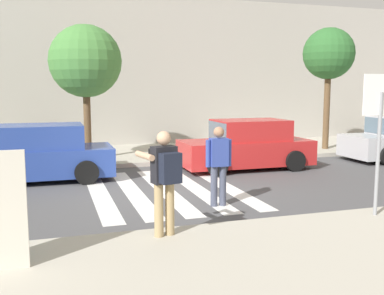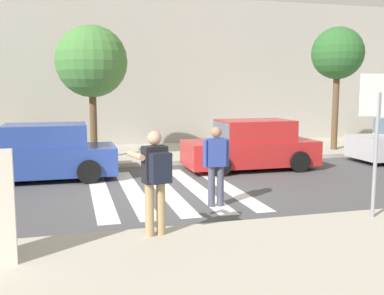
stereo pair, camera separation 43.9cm
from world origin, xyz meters
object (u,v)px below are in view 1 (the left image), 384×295
(photographer_with_backpack, at_px, (165,174))
(parked_car_blue, at_px, (38,155))
(pedestrian_crossing, at_px, (219,162))
(street_tree_center, at_px, (86,62))
(parked_car_red, at_px, (247,146))
(street_tree_east, at_px, (329,55))
(stop_sign, at_px, (380,113))

(photographer_with_backpack, xyz_separation_m, parked_car_blue, (-2.09, 5.93, -0.44))
(pedestrian_crossing, xyz_separation_m, street_tree_center, (-2.23, 6.50, 2.42))
(street_tree_center, bearing_deg, pedestrian_crossing, -71.05)
(parked_car_red, height_order, street_tree_east, street_tree_east)
(parked_car_blue, xyz_separation_m, street_tree_east, (10.73, 2.42, 3.08))
(stop_sign, relative_size, photographer_with_backpack, 1.54)
(parked_car_blue, distance_m, street_tree_east, 11.43)
(street_tree_center, bearing_deg, street_tree_east, -0.86)
(pedestrian_crossing, xyz_separation_m, parked_car_blue, (-3.78, 3.95, -0.25))
(stop_sign, xyz_separation_m, photographer_with_backpack, (-4.11, 0.01, -0.91))
(parked_car_red, distance_m, street_tree_east, 5.96)
(stop_sign, distance_m, pedestrian_crossing, 3.33)
(pedestrian_crossing, xyz_separation_m, street_tree_east, (6.96, 6.36, 2.83))
(parked_car_blue, bearing_deg, photographer_with_backpack, -70.57)
(photographer_with_backpack, relative_size, pedestrian_crossing, 1.00)
(parked_car_blue, relative_size, street_tree_east, 0.87)
(photographer_with_backpack, xyz_separation_m, pedestrian_crossing, (1.69, 1.99, -0.19))
(photographer_with_backpack, height_order, parked_car_blue, photographer_with_backpack)
(stop_sign, relative_size, street_tree_center, 0.60)
(photographer_with_backpack, relative_size, street_tree_east, 0.37)
(photographer_with_backpack, height_order, street_tree_east, street_tree_east)
(photographer_with_backpack, distance_m, pedestrian_crossing, 2.61)
(pedestrian_crossing, height_order, parked_car_blue, pedestrian_crossing)
(stop_sign, bearing_deg, pedestrian_crossing, 140.62)
(stop_sign, bearing_deg, parked_car_blue, 136.26)
(photographer_with_backpack, bearing_deg, pedestrian_crossing, 49.69)
(photographer_with_backpack, height_order, street_tree_center, street_tree_center)
(photographer_with_backpack, height_order, parked_car_red, photographer_with_backpack)
(stop_sign, distance_m, parked_car_blue, 8.70)
(photographer_with_backpack, xyz_separation_m, street_tree_east, (8.64, 8.35, 2.63))
(pedestrian_crossing, height_order, street_tree_east, street_tree_east)
(photographer_with_backpack, xyz_separation_m, parked_car_red, (4.14, 5.93, -0.44))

